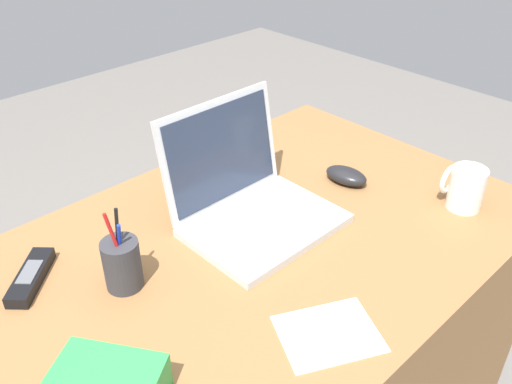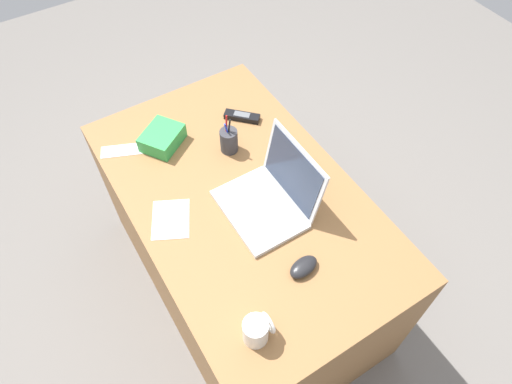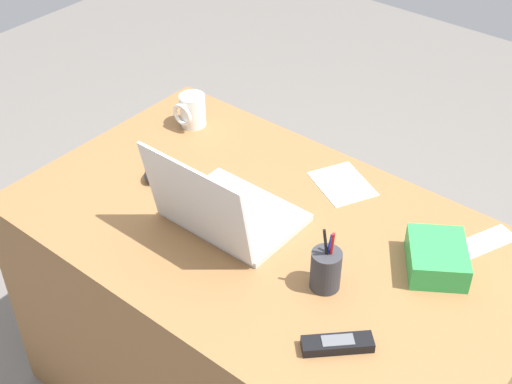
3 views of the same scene
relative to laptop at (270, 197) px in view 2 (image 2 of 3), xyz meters
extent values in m
plane|color=slate|center=(-0.10, -0.07, -0.80)|extent=(6.00, 6.00, 0.00)
cube|color=olive|center=(-0.10, -0.07, -0.43)|extent=(1.35, 0.82, 0.75)
cube|color=silver|center=(0.00, -0.05, -0.04)|extent=(0.33, 0.24, 0.02)
cube|color=silver|center=(0.00, -0.03, -0.03)|extent=(0.27, 0.12, 0.00)
cube|color=silver|center=(0.00, -0.12, -0.03)|extent=(0.09, 0.05, 0.00)
cube|color=silver|center=(0.00, 0.10, 0.08)|extent=(0.32, 0.05, 0.24)
cube|color=#283347|center=(0.00, 0.09, 0.09)|extent=(0.29, 0.04, 0.21)
ellipsoid|color=black|center=(0.29, -0.05, -0.03)|extent=(0.08, 0.12, 0.04)
cylinder|color=white|center=(0.40, -0.31, 0.00)|extent=(0.08, 0.08, 0.10)
torus|color=white|center=(0.40, -0.26, 0.00)|extent=(0.07, 0.01, 0.07)
cube|color=black|center=(-0.45, 0.15, -0.04)|extent=(0.14, 0.14, 0.02)
cube|color=#595B60|center=(-0.45, 0.15, -0.03)|extent=(0.07, 0.07, 0.00)
cylinder|color=#333338|center=(-0.33, 0.01, 0.00)|extent=(0.07, 0.07, 0.10)
cylinder|color=#1933B2|center=(-0.32, 0.01, 0.03)|extent=(0.01, 0.03, 0.13)
cylinder|color=black|center=(-0.33, 0.01, 0.04)|extent=(0.03, 0.02, 0.15)
cylinder|color=red|center=(-0.33, 0.00, 0.05)|extent=(0.03, 0.03, 0.15)
cube|color=green|center=(-0.50, -0.21, -0.02)|extent=(0.20, 0.21, 0.07)
cube|color=white|center=(-0.14, -0.35, -0.05)|extent=(0.21, 0.20, 0.00)
cube|color=white|center=(-0.55, -0.37, -0.05)|extent=(0.13, 0.18, 0.00)
camera|label=1|loc=(-0.70, -0.74, 0.68)|focal=38.37mm
camera|label=2|loc=(0.82, -0.57, 1.36)|focal=32.25mm
camera|label=3|loc=(-0.94, 1.02, 1.15)|focal=49.64mm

